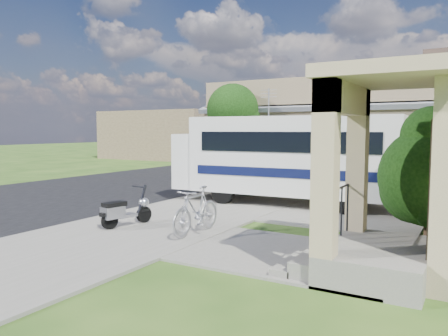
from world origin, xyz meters
The scene contains 18 objects.
ground centered at (0.00, 0.00, 0.00)m, with size 120.00×120.00×0.00m, color #204011.
street_slab centered at (-7.50, 10.00, 0.01)m, with size 9.00×80.00×0.02m, color black.
sidewalk_slab centered at (-1.00, 10.00, 0.03)m, with size 4.00×80.00×0.06m, color slate.
driveway_slab centered at (1.50, 4.50, 0.03)m, with size 7.00×6.00×0.05m, color slate.
walk_slab centered at (3.00, -1.00, 0.03)m, with size 4.00×3.00×0.05m, color slate.
warehouse centered at (0.00, 13.97, 1.99)m, with size 12.50×8.40×5.04m.
distant_bldg_far centered at (-17.00, 22.00, 2.00)m, with size 10.00×8.00×4.00m, color brown.
distant_bldg_near centered at (-15.00, 34.00, 1.60)m, with size 8.00×7.00×3.20m, color #856E53.
street_tree_a centered at (-3.70, 9.05, 3.25)m, with size 2.44×2.40×4.58m.
street_tree_b centered at (-3.70, 19.05, 3.39)m, with size 2.44×2.40×4.73m.
street_tree_c centered at (-3.70, 28.05, 3.10)m, with size 2.44×2.40×4.42m.
motorhome centered at (0.73, 4.48, 1.61)m, with size 7.45×2.73×3.76m.
shrub centered at (5.27, 1.70, 1.51)m, with size 2.41×2.30×2.96m.
scooter centered at (-1.43, -0.84, 0.44)m, with size 0.62×1.48×0.98m.
bicycle centered at (0.55, -0.59, 0.54)m, with size 0.51×1.80×1.08m, color #A5A5AC.
pickup_truck centered at (-6.25, 12.77, 0.88)m, with size 2.93×6.36×1.77m, color silver.
van centered at (-6.53, 20.52, 0.83)m, with size 2.33×5.74×1.67m, color silver.
garden_hose centered at (3.64, -0.50, 0.09)m, with size 0.39×0.39×0.18m, color #136117.
Camera 1 is at (6.05, -8.80, 2.44)m, focal length 35.00 mm.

